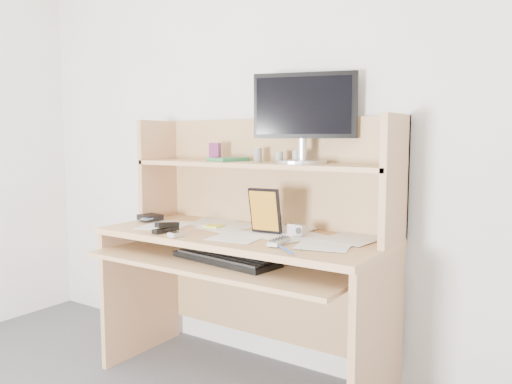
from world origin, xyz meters
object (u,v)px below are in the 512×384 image
Objects in this scene: tv_remote at (279,241)px; monitor at (304,115)px; desk at (251,242)px; game_case at (265,211)px; keyboard at (226,258)px.

monitor is (-0.05, 0.31, 0.54)m from tv_remote.
monitor reaches higher than desk.
monitor reaches higher than game_case.
keyboard is at bearing -137.84° from monitor.
game_case is at bearing -144.26° from monitor.
tv_remote is at bearing -98.30° from monitor.
desk is 0.25m from keyboard.
tv_remote is 0.34× the size of monitor.
keyboard is 3.28× the size of tv_remote.
game_case is at bearing 73.60° from keyboard.
game_case is at bearing -25.58° from desk.
monitor is at bearing 67.63° from keyboard.
game_case is (-0.17, 0.15, 0.10)m from tv_remote.
desk is 2.94× the size of monitor.
desk reaches higher than tv_remote.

